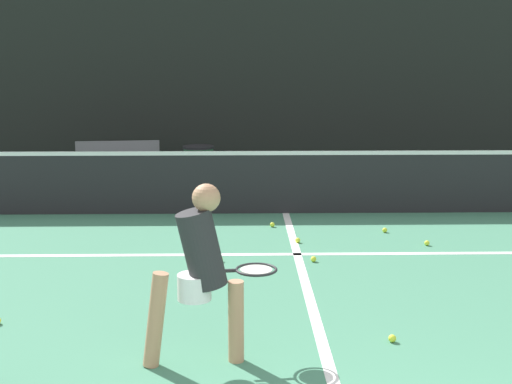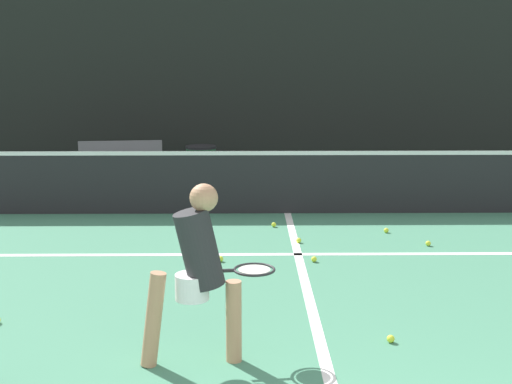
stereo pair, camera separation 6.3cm
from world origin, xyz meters
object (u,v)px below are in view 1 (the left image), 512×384
at_px(player_practicing, 201,267).
at_px(courtside_bench, 118,164).
at_px(parked_car, 257,128).
at_px(trash_bin, 199,168).

height_order(player_practicing, courtside_bench, player_practicing).
bearing_deg(courtside_bench, player_practicing, -81.70).
height_order(courtside_bench, parked_car, parked_car).
bearing_deg(trash_bin, player_practicing, -86.49).
height_order(courtside_bench, trash_bin, courtside_bench).
height_order(player_practicing, trash_bin, player_practicing).
xyz_separation_m(player_practicing, trash_bin, (-0.44, 7.11, -0.38)).
relative_size(player_practicing, trash_bin, 1.81).
relative_size(courtside_bench, parked_car, 0.38).
relative_size(player_practicing, courtside_bench, 0.96).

